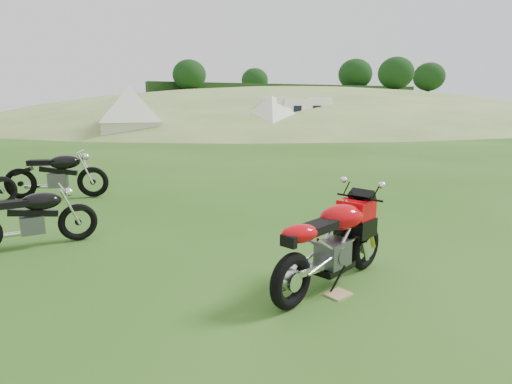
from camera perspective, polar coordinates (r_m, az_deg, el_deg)
name	(u,v)px	position (r m, az deg, el deg)	size (l,w,h in m)	color
ground	(266,239)	(6.88, 1.37, -6.35)	(120.00, 120.00, 0.00)	#235111
hillside	(297,121)	(53.21, 5.49, 9.47)	(80.00, 64.00, 8.00)	olive
hedgerow	(297,121)	(53.21, 5.49, 9.47)	(36.00, 1.20, 8.60)	black
sport_motorcycle	(333,237)	(5.08, 10.17, -5.91)	(2.04, 0.51, 1.22)	#C2060D
plywood_board	(338,294)	(5.08, 10.92, -13.24)	(0.27, 0.22, 0.02)	tan
vintage_moto_b	(30,216)	(7.22, -27.92, -2.89)	(1.84, 0.43, 0.97)	black
vintage_moto_c	(56,173)	(10.69, -25.09, 2.26)	(2.18, 0.51, 1.15)	black
tent_left	(131,114)	(27.63, -16.39, 9.95)	(3.38, 3.38, 2.93)	silver
tent_right	(272,116)	(27.61, 2.11, 10.08)	(3.02, 3.02, 2.61)	white
caravan	(297,116)	(29.74, 5.48, 10.01)	(5.24, 2.34, 2.45)	silver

